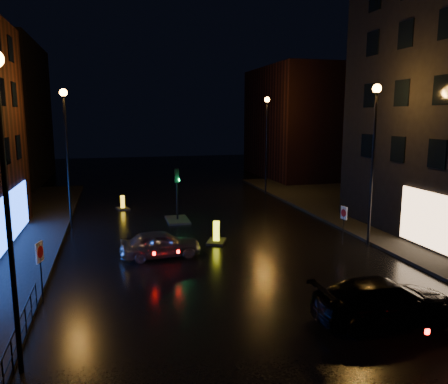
# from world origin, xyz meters

# --- Properties ---
(ground) EXTENTS (120.00, 120.00, 0.00)m
(ground) POSITION_xyz_m (0.00, 0.00, 0.00)
(ground) COLOR black
(ground) RESTS_ON ground
(pavement_right) EXTENTS (12.00, 44.00, 0.15)m
(pavement_right) POSITION_xyz_m (14.00, 8.00, 0.07)
(pavement_right) COLOR black
(pavement_right) RESTS_ON ground
(building_far_right) EXTENTS (8.00, 14.00, 12.00)m
(building_far_right) POSITION_xyz_m (15.00, 32.00, 6.00)
(building_far_right) COLOR black
(building_far_right) RESTS_ON ground
(street_lamp_lnear) EXTENTS (0.44, 0.44, 8.37)m
(street_lamp_lnear) POSITION_xyz_m (-7.80, -2.00, 5.56)
(street_lamp_lnear) COLOR black
(street_lamp_lnear) RESTS_ON ground
(street_lamp_lfar) EXTENTS (0.44, 0.44, 8.37)m
(street_lamp_lfar) POSITION_xyz_m (-7.80, 14.00, 5.56)
(street_lamp_lfar) COLOR black
(street_lamp_lfar) RESTS_ON ground
(street_lamp_rnear) EXTENTS (0.44, 0.44, 8.37)m
(street_lamp_rnear) POSITION_xyz_m (7.80, 6.00, 5.56)
(street_lamp_rnear) COLOR black
(street_lamp_rnear) RESTS_ON ground
(street_lamp_rfar) EXTENTS (0.44, 0.44, 8.37)m
(street_lamp_rfar) POSITION_xyz_m (7.80, 22.00, 5.56)
(street_lamp_rfar) COLOR black
(street_lamp_rfar) RESTS_ON ground
(traffic_signal) EXTENTS (1.40, 2.40, 3.45)m
(traffic_signal) POSITION_xyz_m (-1.20, 14.00, 0.50)
(traffic_signal) COLOR black
(traffic_signal) RESTS_ON ground
(guard_railing) EXTENTS (0.05, 6.04, 1.00)m
(guard_railing) POSITION_xyz_m (-8.00, -1.00, 0.74)
(guard_railing) COLOR black
(guard_railing) RESTS_ON ground
(silver_hatchback) EXTENTS (3.95, 1.74, 1.32)m
(silver_hatchback) POSITION_xyz_m (-3.08, 6.83, 0.66)
(silver_hatchback) COLOR #AAADB2
(silver_hatchback) RESTS_ON ground
(dark_sedan) EXTENTS (4.99, 2.06, 1.44)m
(dark_sedan) POSITION_xyz_m (3.44, -1.82, 0.72)
(dark_sedan) COLOR black
(dark_sedan) RESTS_ON ground
(bollard_near) EXTENTS (1.38, 1.61, 1.19)m
(bollard_near) POSITION_xyz_m (0.12, 8.54, 0.26)
(bollard_near) COLOR black
(bollard_near) RESTS_ON ground
(bollard_far) EXTENTS (1.03, 1.32, 1.02)m
(bollard_far) POSITION_xyz_m (-4.58, 18.61, 0.22)
(bollard_far) COLOR black
(bollard_far) RESTS_ON ground
(road_sign_left) EXTENTS (0.20, 0.55, 2.29)m
(road_sign_left) POSITION_xyz_m (-7.90, 2.71, 1.71)
(road_sign_left) COLOR black
(road_sign_left) RESTS_ON ground
(road_sign_right) EXTENTS (0.12, 0.51, 2.09)m
(road_sign_right) POSITION_xyz_m (6.56, 6.45, 1.57)
(road_sign_right) COLOR black
(road_sign_right) RESTS_ON ground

